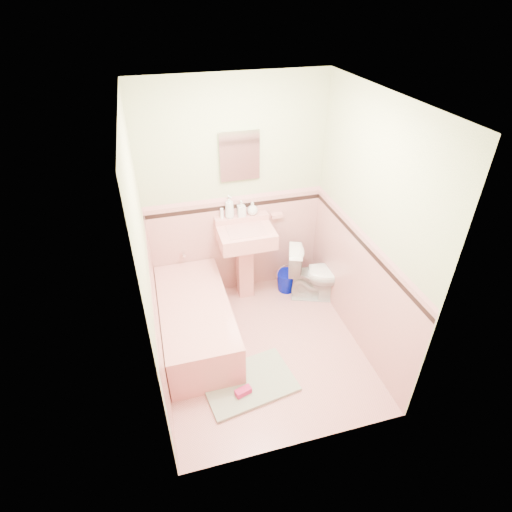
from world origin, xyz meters
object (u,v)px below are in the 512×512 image
object	(u,v)px
sink	(246,264)
soap_bottle_right	(252,208)
toilet	(316,274)
bucket	(286,281)
shoe	(243,391)
medicine_cabinet	(239,156)
soap_bottle_mid	(241,208)
bathtub	(196,322)
soap_bottle_left	(229,207)

from	to	relation	value
sink	soap_bottle_right	bearing A→B (deg)	54.61
toilet	bucket	distance (m)	0.41
toilet	shoe	distance (m)	1.68
medicine_cabinet	soap_bottle_mid	distance (m)	0.59
bucket	shoe	distance (m)	1.65
bathtub	shoe	bearing A→B (deg)	-70.98
shoe	medicine_cabinet	bearing A→B (deg)	60.47
sink	bathtub	bearing A→B (deg)	-142.07
bathtub	soap_bottle_mid	world-z (taller)	soap_bottle_mid
soap_bottle_mid	sink	bearing A→B (deg)	-90.24
soap_bottle_left	soap_bottle_right	distance (m)	0.27
sink	soap_bottle_mid	distance (m)	0.66
bathtub	medicine_cabinet	bearing A→B (deg)	47.42
soap_bottle_left	bathtub	bearing A→B (deg)	-127.66
bathtub	shoe	xyz separation A→B (m)	(0.29, -0.85, -0.16)
toilet	shoe	xyz separation A→B (m)	(-1.18, -1.17, -0.27)
toilet	medicine_cabinet	bearing A→B (deg)	81.89
medicine_cabinet	soap_bottle_mid	size ratio (longest dim) A/B	2.56
medicine_cabinet	toilet	xyz separation A→B (m)	(0.79, -0.42, -1.36)
soap_bottle_right	soap_bottle_left	bearing A→B (deg)	180.00
bucket	shoe	xyz separation A→B (m)	(-0.89, -1.38, -0.06)
sink	soap_bottle_mid	xyz separation A→B (m)	(0.00, 0.18, 0.63)
soap_bottle_mid	bucket	distance (m)	1.12
bathtub	shoe	size ratio (longest dim) A/B	9.98
medicine_cabinet	toilet	distance (m)	1.63
soap_bottle_left	soap_bottle_right	world-z (taller)	soap_bottle_left
soap_bottle_left	soap_bottle_mid	size ratio (longest dim) A/B	1.42
soap_bottle_right	shoe	bearing A→B (deg)	-108.19
bathtub	toilet	world-z (taller)	toilet
sink	shoe	distance (m)	1.49
sink	bucket	size ratio (longest dim) A/B	3.80
soap_bottle_mid	shoe	size ratio (longest dim) A/B	1.22
bathtub	soap_bottle_left	bearing A→B (deg)	52.34
bathtub	bucket	bearing A→B (deg)	24.08
soap_bottle_right	medicine_cabinet	bearing A→B (deg)	166.80
soap_bottle_mid	toilet	xyz separation A→B (m)	(0.79, -0.39, -0.77)
sink	bucket	xyz separation A→B (m)	(0.51, 0.00, -0.35)
bucket	sink	bearing A→B (deg)	-179.91
toilet	soap_bottle_left	bearing A→B (deg)	86.95
medicine_cabinet	soap_bottle_mid	world-z (taller)	medicine_cabinet
soap_bottle_mid	soap_bottle_right	xyz separation A→B (m)	(0.13, 0.00, -0.02)
medicine_cabinet	soap_bottle_right	world-z (taller)	medicine_cabinet
medicine_cabinet	sink	bearing A→B (deg)	-90.00
medicine_cabinet	shoe	size ratio (longest dim) A/B	3.13
bathtub	sink	size ratio (longest dim) A/B	1.58
medicine_cabinet	soap_bottle_left	bearing A→B (deg)	-167.20
bathtub	medicine_cabinet	xyz separation A→B (m)	(0.68, 0.74, 1.47)
soap_bottle_left	bucket	size ratio (longest dim) A/B	1.04
soap_bottle_right	bucket	xyz separation A→B (m)	(0.38, -0.18, -0.97)
soap_bottle_right	shoe	xyz separation A→B (m)	(-0.51, -1.56, -1.03)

